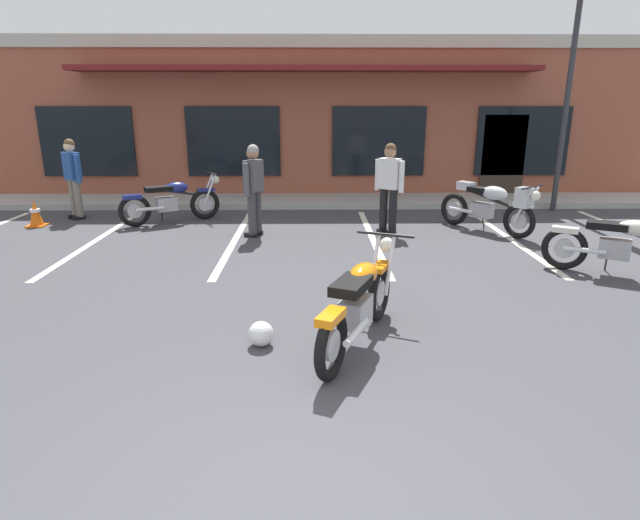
% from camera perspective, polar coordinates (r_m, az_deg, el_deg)
% --- Properties ---
extents(ground_plane, '(80.00, 80.00, 0.00)m').
position_cam_1_polar(ground_plane, '(6.30, -2.20, -5.37)').
color(ground_plane, '#3D3D42').
extents(sidewalk_kerb, '(22.00, 1.80, 0.14)m').
position_cam_1_polar(sidewalk_kerb, '(13.03, -1.51, 6.60)').
color(sidewalk_kerb, '#A8A59E').
rests_on(sidewalk_kerb, ground_plane).
extents(brick_storefront_building, '(18.24, 7.27, 3.95)m').
position_cam_1_polar(brick_storefront_building, '(16.60, -1.41, 15.42)').
color(brick_storefront_building, brown).
rests_on(brick_storefront_building, ground_plane).
extents(painted_stall_lines, '(12.65, 4.80, 0.01)m').
position_cam_1_polar(painted_stall_lines, '(9.52, -1.74, 2.37)').
color(painted_stall_lines, silver).
rests_on(painted_stall_lines, ground_plane).
extents(motorcycle_foreground_classic, '(1.14, 1.98, 0.98)m').
position_cam_1_polar(motorcycle_foreground_classic, '(5.25, 4.31, -4.62)').
color(motorcycle_foreground_classic, black).
rests_on(motorcycle_foreground_classic, ground_plane).
extents(motorcycle_red_sportbike, '(1.50, 1.78, 0.98)m').
position_cam_1_polar(motorcycle_red_sportbike, '(10.41, 18.21, 5.74)').
color(motorcycle_red_sportbike, black).
rests_on(motorcycle_red_sportbike, ground_plane).
extents(motorcycle_silver_naked, '(1.90, 1.29, 0.98)m').
position_cam_1_polar(motorcycle_silver_naked, '(8.46, 30.27, 1.40)').
color(motorcycle_silver_naked, black).
rests_on(motorcycle_silver_naked, ground_plane).
extents(motorcycle_blue_standard, '(1.90, 1.29, 0.98)m').
position_cam_1_polar(motorcycle_blue_standard, '(11.16, -15.94, 6.28)').
color(motorcycle_blue_standard, black).
rests_on(motorcycle_blue_standard, ground_plane).
extents(person_in_black_shirt, '(0.38, 0.59, 1.68)m').
position_cam_1_polar(person_in_black_shirt, '(9.60, -7.26, 8.14)').
color(person_in_black_shirt, black).
rests_on(person_in_black_shirt, ground_plane).
extents(person_in_shorts_foreground, '(0.54, 0.44, 1.68)m').
position_cam_1_polar(person_in_shorts_foreground, '(9.89, 7.57, 8.38)').
color(person_in_shorts_foreground, black).
rests_on(person_in_shorts_foreground, ground_plane).
extents(person_near_building, '(0.51, 0.47, 1.68)m').
position_cam_1_polar(person_near_building, '(12.19, -25.44, 8.48)').
color(person_near_building, black).
rests_on(person_near_building, ground_plane).
extents(helmet_on_pavement, '(0.26, 0.26, 0.26)m').
position_cam_1_polar(helmet_on_pavement, '(5.37, -6.47, -8.02)').
color(helmet_on_pavement, silver).
rests_on(helmet_on_pavement, ground_plane).
extents(traffic_cone, '(0.34, 0.34, 0.53)m').
position_cam_1_polar(traffic_cone, '(11.90, -28.69, 4.48)').
color(traffic_cone, orange).
rests_on(traffic_cone, ground_plane).
extents(parking_lot_lamp_post, '(0.24, 0.76, 4.84)m').
position_cam_1_polar(parking_lot_lamp_post, '(12.88, 26.04, 18.62)').
color(parking_lot_lamp_post, '#2D2D33').
rests_on(parking_lot_lamp_post, ground_plane).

